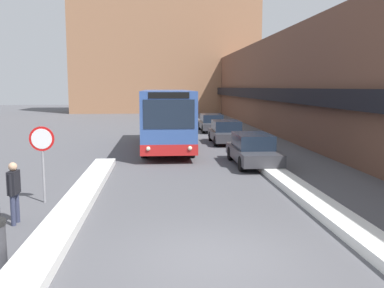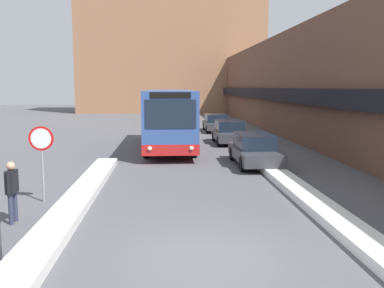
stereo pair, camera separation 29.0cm
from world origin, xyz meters
name	(u,v)px [view 2 (the right image)]	position (x,y,z in m)	size (l,w,h in m)	color
ground_plane	(208,258)	(0.00, 0.00, 0.00)	(160.00, 160.00, 0.00)	#515156
building_row_right	(306,85)	(9.97, 24.00, 3.74)	(5.50, 60.00, 7.49)	brown
building_backdrop_far	(171,45)	(0.00, 53.73, 9.59)	(26.00, 8.00, 19.18)	#996B4C
snow_bank_left	(67,213)	(-3.60, 3.02, 0.13)	(0.90, 16.71, 0.27)	silver
snow_bank_right	(317,205)	(3.60, 3.47, 0.13)	(0.90, 15.46, 0.26)	silver
city_bus	(169,118)	(-0.65, 16.32, 1.82)	(2.71, 10.88, 3.39)	#335193
parked_car_front	(254,149)	(3.20, 10.67, 0.73)	(1.81, 4.61, 1.44)	#38383D
parked_car_middle	(230,132)	(3.20, 18.37, 0.73)	(1.91, 4.21, 1.45)	#38383D
parked_car_back	(216,123)	(3.20, 25.88, 0.71)	(1.87, 4.56, 1.39)	#38383D
stop_sign	(41,147)	(-4.71, 4.76, 1.74)	(0.76, 0.08, 2.39)	gray
pedestrian	(12,186)	(-4.92, 2.67, 0.99)	(0.22, 0.53, 1.65)	#333851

